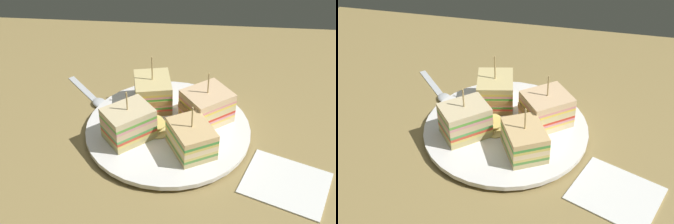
# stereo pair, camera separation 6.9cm
# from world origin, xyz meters

# --- Properties ---
(ground_plane) EXTENTS (1.10, 0.85, 0.02)m
(ground_plane) POSITION_xyz_m (0.00, 0.00, -0.01)
(ground_plane) COLOR olive
(plate) EXTENTS (0.28, 0.28, 0.01)m
(plate) POSITION_xyz_m (0.00, 0.00, 0.01)
(plate) COLOR white
(plate) RESTS_ON ground_plane
(sandwich_wedge_0) EXTENTS (0.08, 0.09, 0.08)m
(sandwich_wedge_0) POSITION_xyz_m (0.04, -0.05, 0.04)
(sandwich_wedge_0) COLOR #D3BE80
(sandwich_wedge_0) RESTS_ON plate
(sandwich_wedge_1) EXTENTS (0.10, 0.09, 0.09)m
(sandwich_wedge_1) POSITION_xyz_m (0.06, 0.03, 0.04)
(sandwich_wedge_1) COLOR beige
(sandwich_wedge_1) RESTS_ON plate
(sandwich_wedge_2) EXTENTS (0.07, 0.08, 0.10)m
(sandwich_wedge_2) POSITION_xyz_m (-0.03, 0.06, 0.04)
(sandwich_wedge_2) COLOR #D7B982
(sandwich_wedge_2) RESTS_ON plate
(sandwich_wedge_3) EXTENTS (0.09, 0.09, 0.09)m
(sandwich_wedge_3) POSITION_xyz_m (-0.06, -0.03, 0.04)
(sandwich_wedge_3) COLOR #D1BF7B
(sandwich_wedge_3) RESTS_ON plate
(chip_pile) EXTENTS (0.06, 0.06, 0.01)m
(chip_pile) POSITION_xyz_m (-0.02, -0.01, 0.02)
(chip_pile) COLOR #E4D17A
(chip_pile) RESTS_ON plate
(spoon) EXTENTS (0.10, 0.11, 0.01)m
(spoon) POSITION_xyz_m (-0.14, 0.08, 0.00)
(spoon) COLOR silver
(spoon) RESTS_ON ground_plane
(napkin) EXTENTS (0.15, 0.14, 0.01)m
(napkin) POSITION_xyz_m (0.18, -0.10, 0.00)
(napkin) COLOR white
(napkin) RESTS_ON ground_plane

